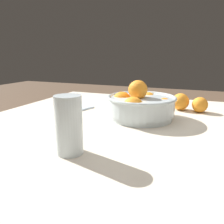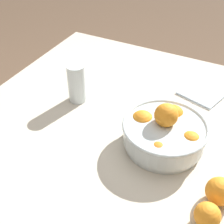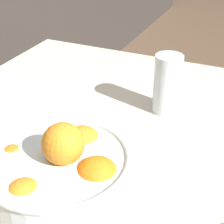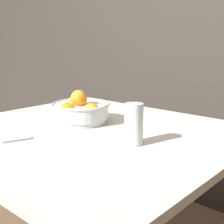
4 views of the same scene
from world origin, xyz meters
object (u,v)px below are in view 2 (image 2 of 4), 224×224
at_px(juice_glass, 77,84).
at_px(orange_loose_front, 220,191).
at_px(fruit_bowl, 164,132).
at_px(orange_loose_near_bowl, 207,215).

bearing_deg(juice_glass, orange_loose_front, 159.26).
bearing_deg(juice_glass, fruit_bowl, 167.19).
xyz_separation_m(fruit_bowl, juice_glass, (0.38, -0.09, 0.02)).
bearing_deg(fruit_bowl, orange_loose_front, 146.71).
bearing_deg(orange_loose_front, juice_glass, -20.74).
xyz_separation_m(juice_glass, orange_loose_near_bowl, (-0.58, 0.31, -0.04)).
bearing_deg(fruit_bowl, orange_loose_near_bowl, 131.50).
relative_size(fruit_bowl, orange_loose_near_bowl, 3.99).
bearing_deg(orange_loose_front, orange_loose_near_bowl, 81.88).
relative_size(juice_glass, orange_loose_front, 1.96).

